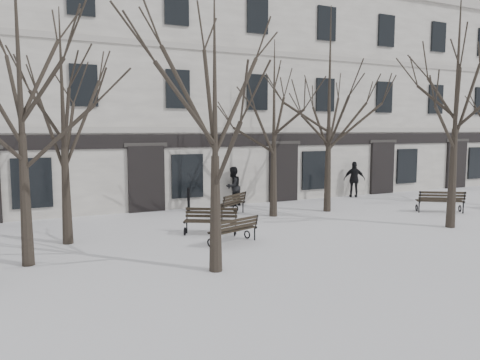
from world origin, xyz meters
TOP-DOWN VIEW (x-y plane):
  - ground at (0.00, 0.00)m, footprint 100.00×100.00m
  - building at (0.00, 12.96)m, footprint 40.40×10.20m
  - tree_0 at (-8.49, 1.21)m, footprint 5.84×5.84m
  - tree_1 at (-4.18, -1.45)m, footprint 4.92×4.92m
  - tree_2 at (5.75, -0.29)m, footprint 6.06×6.06m
  - tree_4 at (-7.28, 3.29)m, footprint 5.11×5.11m
  - tree_5 at (0.98, 4.54)m, footprint 5.06×5.06m
  - tree_6 at (3.73, 4.53)m, footprint 6.20×6.20m
  - bench_1 at (-2.54, 0.91)m, footprint 1.81×1.14m
  - bench_2 at (7.96, 2.09)m, footprint 1.99×1.61m
  - bench_3 at (-2.69, 2.52)m, footprint 1.87×1.45m
  - bench_4 at (-0.60, 5.43)m, footprint 1.91×1.63m
  - bollard_a at (-1.79, 7.28)m, footprint 0.14×0.14m
  - bollard_b at (5.59, 7.20)m, footprint 0.15×0.15m
  - pedestrian_b at (0.55, 7.63)m, footprint 1.14×1.07m
  - pedestrian_c at (7.65, 7.46)m, footprint 1.20×1.01m

SIDE VIEW (x-z plane):
  - ground at x=0.00m, z-range 0.00..0.00m
  - pedestrian_b at x=0.55m, z-range -0.94..0.94m
  - pedestrian_c at x=7.65m, z-range -0.96..0.96m
  - bench_1 at x=-2.54m, z-range 0.04..0.90m
  - bench_3 at x=-2.69m, z-range 0.04..0.95m
  - bench_4 at x=-0.60m, z-range 0.04..0.99m
  - bench_2 at x=7.96m, z-range 0.04..1.02m
  - bollard_a at x=-1.79m, z-range 0.04..1.09m
  - bollard_b at x=5.59m, z-range 0.04..1.23m
  - tree_1 at x=-4.18m, z-range 0.88..7.90m
  - tree_5 at x=0.98m, z-range 0.90..8.12m
  - tree_4 at x=-7.28m, z-range 0.91..8.22m
  - tree_0 at x=-8.49m, z-range 1.05..9.39m
  - tree_2 at x=5.75m, z-range 1.08..9.74m
  - building at x=0.00m, z-range -0.18..11.22m
  - tree_6 at x=3.73m, z-range 1.11..9.97m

